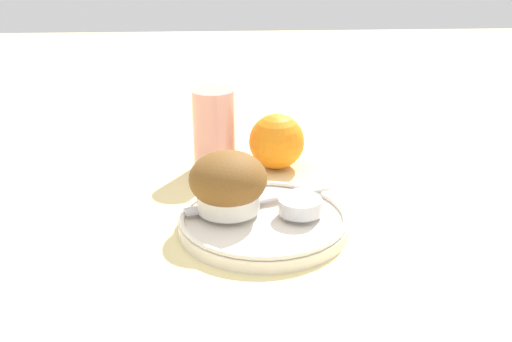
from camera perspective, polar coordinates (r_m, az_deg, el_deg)
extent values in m
plane|color=beige|center=(0.66, 1.24, -5.78)|extent=(3.00, 3.00, 0.00)
cylinder|color=silver|center=(0.66, 0.76, -5.31)|extent=(0.20, 0.20, 0.01)
torus|color=silver|center=(0.65, 0.76, -4.53)|extent=(0.19, 0.19, 0.01)
cylinder|color=silver|center=(0.66, -2.78, -2.64)|extent=(0.07, 0.07, 0.03)
ellipsoid|color=brown|center=(0.65, -2.82, -0.78)|extent=(0.09, 0.09, 0.06)
cylinder|color=silver|center=(0.66, 4.38, -3.30)|extent=(0.05, 0.05, 0.02)
cylinder|color=beige|center=(0.66, 4.39, -2.77)|extent=(0.04, 0.04, 0.00)
sphere|color=#B7192D|center=(0.69, -2.03, -2.06)|extent=(0.02, 0.02, 0.02)
sphere|color=#B7192D|center=(0.69, -0.64, -2.03)|extent=(0.02, 0.02, 0.02)
cube|color=silver|center=(0.68, 0.30, -2.82)|extent=(0.18, 0.07, 0.00)
sphere|color=orange|center=(0.82, 2.07, 2.96)|extent=(0.08, 0.08, 0.08)
cylinder|color=#E5998C|center=(0.81, -4.23, 4.07)|extent=(0.06, 0.06, 0.12)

